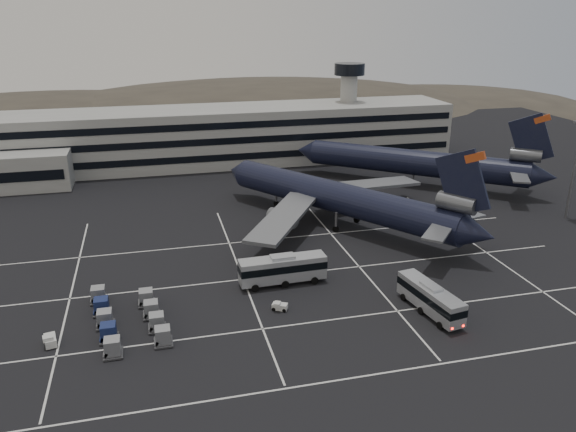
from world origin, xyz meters
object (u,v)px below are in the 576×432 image
object	(u,v)px
trijet_main	(341,198)
bus_near	(430,297)
uld_cluster	(127,317)
tug_a	(50,340)
bus_far	(283,268)

from	to	relation	value
trijet_main	bus_near	size ratio (longest dim) A/B	4.35
bus_near	uld_cluster	bearing A→B (deg)	161.47
tug_a	uld_cluster	xyz separation A→B (m)	(8.65, 2.55, 0.38)
bus_far	tug_a	distance (m)	31.44
bus_far	uld_cluster	distance (m)	22.41
bus_near	bus_far	distance (m)	20.83
bus_near	uld_cluster	size ratio (longest dim) A/B	0.71
uld_cluster	trijet_main	bearing A→B (deg)	35.42
bus_near	tug_a	bearing A→B (deg)	166.30
bus_near	trijet_main	bearing A→B (deg)	82.64
tug_a	bus_far	bearing A→B (deg)	3.95
trijet_main	tug_a	xyz separation A→B (m)	(-45.76, -28.94, -4.59)
uld_cluster	bus_far	bearing A→B (deg)	16.18
trijet_main	tug_a	distance (m)	54.34
trijet_main	bus_near	world-z (taller)	trijet_main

